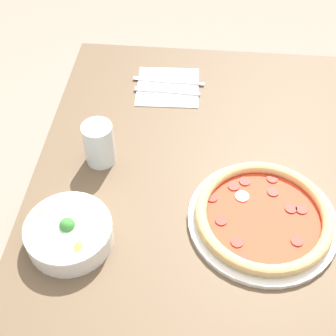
{
  "coord_description": "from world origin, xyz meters",
  "views": [
    {
      "loc": [
        -0.63,
        0.01,
        1.61
      ],
      "look_at": [
        0.09,
        0.07,
        0.8
      ],
      "focal_mm": 50.0,
      "sensor_mm": 36.0,
      "label": 1
    }
  ],
  "objects": [
    {
      "name": "fork",
      "position": [
        0.39,
        0.1,
        0.78
      ],
      "size": [
        0.02,
        0.18,
        0.0
      ],
      "rotation": [
        0.0,
        0.0,
        1.52
      ],
      "color": "silver",
      "rests_on": "napkin"
    },
    {
      "name": "glass",
      "position": [
        0.12,
        0.24,
        0.83
      ],
      "size": [
        0.07,
        0.07,
        0.11
      ],
      "color": "silver",
      "rests_on": "dining_table"
    },
    {
      "name": "knife",
      "position": [
        0.43,
        0.09,
        0.78
      ],
      "size": [
        0.02,
        0.2,
        0.01
      ],
      "rotation": [
        0.0,
        0.0,
        1.52
      ],
      "color": "silver",
      "rests_on": "napkin"
    },
    {
      "name": "pizza",
      "position": [
        -0.03,
        -0.14,
        0.8
      ],
      "size": [
        0.32,
        0.32,
        0.04
      ],
      "color": "white",
      "rests_on": "dining_table"
    },
    {
      "name": "dining_table",
      "position": [
        0.0,
        0.0,
        0.66
      ],
      "size": [
        1.21,
        0.78,
        0.78
      ],
      "color": "brown",
      "rests_on": "ground_plane"
    },
    {
      "name": "napkin",
      "position": [
        0.41,
        0.1,
        0.78
      ],
      "size": [
        0.18,
        0.18,
        0.0
      ],
      "color": "white",
      "rests_on": "dining_table"
    },
    {
      "name": "bowl",
      "position": [
        -0.11,
        0.26,
        0.81
      ],
      "size": [
        0.18,
        0.18,
        0.07
      ],
      "color": "white",
      "rests_on": "dining_table"
    }
  ]
}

